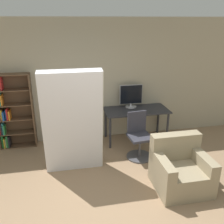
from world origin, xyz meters
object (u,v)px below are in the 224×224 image
Objects in this scene: monitor at (131,96)px; bookshelf at (11,112)px; office_chair at (139,139)px; mattress_near at (73,123)px; armchair at (180,169)px.

bookshelf is at bearing 179.22° from monitor.
monitor is 0.57× the size of office_chair.
monitor reaches higher than office_chair.
office_chair is 2.76m from bookshelf.
armchair is at bearing -25.95° from mattress_near.
armchair is at bearing -70.54° from office_chair.
mattress_near reaches higher than monitor.
mattress_near is at bearing -44.51° from bookshelf.
armchair is at bearing -34.93° from bookshelf.
bookshelf is 3.60m from armchair.
mattress_near reaches higher than armchair.
office_chair is (-0.08, -0.94, -0.63)m from monitor.
monitor is 0.62× the size of armchair.
bookshelf is 0.85× the size of mattress_near.
bookshelf is 1.90× the size of armchair.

